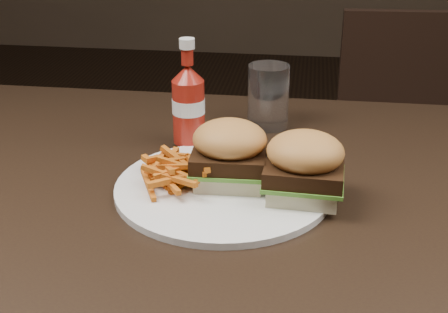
# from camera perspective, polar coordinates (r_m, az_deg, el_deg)

# --- Properties ---
(dining_table) EXTENTS (1.20, 0.80, 0.04)m
(dining_table) POSITION_cam_1_polar(r_m,az_deg,el_deg) (0.92, -0.26, -3.75)
(dining_table) COLOR black
(dining_table) RESTS_ON ground
(chair_far) EXTENTS (0.43, 0.43, 0.04)m
(chair_far) POSITION_cam_1_polar(r_m,az_deg,el_deg) (1.90, 15.18, 0.88)
(chair_far) COLOR black
(chair_far) RESTS_ON ground
(plate) EXTENTS (0.31, 0.31, 0.01)m
(plate) POSITION_cam_1_polar(r_m,az_deg,el_deg) (0.89, -0.09, -2.91)
(plate) COLOR white
(plate) RESTS_ON dining_table
(sandwich_half_a) EXTENTS (0.10, 0.09, 0.02)m
(sandwich_half_a) POSITION_cam_1_polar(r_m,az_deg,el_deg) (0.89, 0.51, -1.66)
(sandwich_half_a) COLOR beige
(sandwich_half_a) RESTS_ON plate
(sandwich_half_b) EXTENTS (0.10, 0.09, 0.02)m
(sandwich_half_b) POSITION_cam_1_polar(r_m,az_deg,el_deg) (0.86, 7.26, -2.91)
(sandwich_half_b) COLOR beige
(sandwich_half_b) RESTS_ON plate
(fries_pile) EXTENTS (0.13, 0.13, 0.04)m
(fries_pile) POSITION_cam_1_polar(r_m,az_deg,el_deg) (0.89, -4.74, -1.03)
(fries_pile) COLOR #B77224
(fries_pile) RESTS_ON plate
(ketchup_bottle) EXTENTS (0.07, 0.07, 0.10)m
(ketchup_bottle) POSITION_cam_1_polar(r_m,az_deg,el_deg) (1.02, -3.25, 4.11)
(ketchup_bottle) COLOR maroon
(ketchup_bottle) RESTS_ON dining_table
(tumbler) EXTENTS (0.09, 0.09, 0.11)m
(tumbler) POSITION_cam_1_polar(r_m,az_deg,el_deg) (1.10, 4.07, 5.49)
(tumbler) COLOR white
(tumbler) RESTS_ON dining_table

